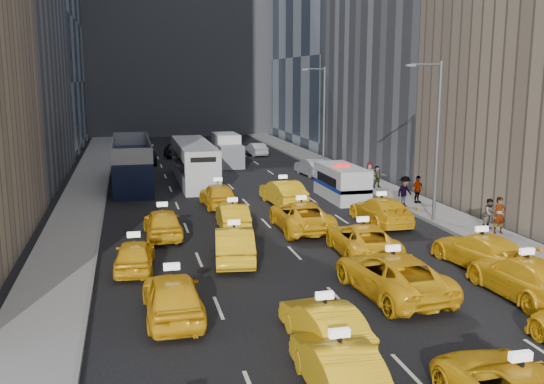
# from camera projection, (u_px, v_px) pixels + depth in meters

# --- Properties ---
(ground) EXTENTS (160.00, 160.00, 0.00)m
(ground) POSITION_uv_depth(u_px,v_px,m) (357.00, 318.00, 20.83)
(ground) COLOR black
(ground) RESTS_ON ground
(sidewalk_west) EXTENTS (3.00, 90.00, 0.15)m
(sidewalk_west) POSITION_uv_depth(u_px,v_px,m) (85.00, 194.00, 42.30)
(sidewalk_west) COLOR gray
(sidewalk_west) RESTS_ON ground
(sidewalk_east) EXTENTS (3.00, 90.00, 0.15)m
(sidewalk_east) POSITION_uv_depth(u_px,v_px,m) (366.00, 182.00, 47.09)
(sidewalk_east) COLOR gray
(sidewalk_east) RESTS_ON ground
(curb_west) EXTENTS (0.15, 90.00, 0.18)m
(curb_west) POSITION_uv_depth(u_px,v_px,m) (106.00, 193.00, 42.63)
(curb_west) COLOR slate
(curb_west) RESTS_ON ground
(curb_east) EXTENTS (0.15, 90.00, 0.18)m
(curb_east) POSITION_uv_depth(u_px,v_px,m) (348.00, 183.00, 46.76)
(curb_east) COLOR slate
(curb_east) RESTS_ON ground
(streetlight_near) EXTENTS (2.15, 0.22, 9.00)m
(streetlight_near) POSITION_uv_depth(u_px,v_px,m) (436.00, 136.00, 33.47)
(streetlight_near) COLOR #595B60
(streetlight_near) RESTS_ON ground
(streetlight_far) EXTENTS (2.15, 0.22, 9.00)m
(streetlight_far) POSITION_uv_depth(u_px,v_px,m) (323.00, 114.00, 52.57)
(streetlight_far) COLOR #595B60
(streetlight_far) RESTS_ON ground
(taxi_1) EXTENTS (1.60, 4.47, 1.47)m
(taxi_1) POSITION_uv_depth(u_px,v_px,m) (338.00, 367.00, 15.71)
(taxi_1) COLOR yellow
(taxi_1) RESTS_ON ground
(taxi_4) EXTENTS (2.00, 4.79, 1.62)m
(taxi_4) POSITION_uv_depth(u_px,v_px,m) (173.00, 295.00, 20.65)
(taxi_4) COLOR yellow
(taxi_4) RESTS_ON ground
(taxi_5) EXTENTS (1.90, 4.41, 1.41)m
(taxi_5) POSITION_uv_depth(u_px,v_px,m) (324.00, 324.00, 18.52)
(taxi_5) COLOR yellow
(taxi_5) RESTS_ON ground
(taxi_6) EXTENTS (3.17, 6.02, 1.62)m
(taxi_6) POSITION_uv_depth(u_px,v_px,m) (392.00, 274.00, 22.87)
(taxi_6) COLOR yellow
(taxi_6) RESTS_ON ground
(taxi_7) EXTENTS (2.31, 5.44, 1.57)m
(taxi_7) POSITION_uv_depth(u_px,v_px,m) (525.00, 277.00, 22.62)
(taxi_7) COLOR yellow
(taxi_7) RESTS_ON ground
(taxi_8) EXTENTS (1.90, 4.11, 1.36)m
(taxi_8) POSITION_uv_depth(u_px,v_px,m) (135.00, 255.00, 25.77)
(taxi_8) COLOR yellow
(taxi_8) RESTS_ON ground
(taxi_9) EXTENTS (2.28, 4.97, 1.58)m
(taxi_9) POSITION_uv_depth(u_px,v_px,m) (234.00, 244.00, 27.04)
(taxi_9) COLOR yellow
(taxi_9) RESTS_ON ground
(taxi_10) EXTENTS (2.89, 5.56, 1.50)m
(taxi_10) POSITION_uv_depth(u_px,v_px,m) (362.00, 240.00, 27.97)
(taxi_10) COLOR yellow
(taxi_10) RESTS_ON ground
(taxi_11) EXTENTS (2.74, 5.39, 1.50)m
(taxi_11) POSITION_uv_depth(u_px,v_px,m) (480.00, 251.00, 26.19)
(taxi_11) COLOR yellow
(taxi_11) RESTS_ON ground
(taxi_12) EXTENTS (1.93, 4.55, 1.53)m
(taxi_12) POSITION_uv_depth(u_px,v_px,m) (163.00, 223.00, 31.04)
(taxi_12) COLOR yellow
(taxi_12) RESTS_ON ground
(taxi_13) EXTENTS (1.71, 4.37, 1.42)m
(taxi_13) POSITION_uv_depth(u_px,v_px,m) (233.00, 216.00, 32.77)
(taxi_13) COLOR yellow
(taxi_13) RESTS_ON ground
(taxi_14) EXTENTS (2.74, 5.72, 1.57)m
(taxi_14) POSITION_uv_depth(u_px,v_px,m) (301.00, 216.00, 32.55)
(taxi_14) COLOR yellow
(taxi_14) RESTS_ON ground
(taxi_15) EXTENTS (2.21, 5.32, 1.54)m
(taxi_15) POSITION_uv_depth(u_px,v_px,m) (381.00, 211.00, 33.86)
(taxi_15) COLOR yellow
(taxi_15) RESTS_ON ground
(taxi_16) EXTENTS (2.07, 4.67, 1.56)m
(taxi_16) POSITION_uv_depth(u_px,v_px,m) (218.00, 195.00, 38.36)
(taxi_16) COLOR yellow
(taxi_16) RESTS_ON ground
(taxi_17) EXTENTS (2.19, 5.05, 1.62)m
(taxi_17) POSITION_uv_depth(u_px,v_px,m) (283.00, 192.00, 39.03)
(taxi_17) COLOR yellow
(taxi_17) RESTS_ON ground
(nypd_van) EXTENTS (2.95, 5.90, 2.43)m
(nypd_van) POSITION_uv_depth(u_px,v_px,m) (342.00, 183.00, 40.81)
(nypd_van) COLOR silver
(nypd_van) RESTS_ON ground
(double_decker) EXTENTS (4.33, 12.23, 3.48)m
(double_decker) POSITION_uv_depth(u_px,v_px,m) (132.00, 163.00, 45.69)
(double_decker) COLOR black
(double_decker) RESTS_ON ground
(city_bus) EXTENTS (3.64, 12.28, 3.12)m
(city_bus) POSITION_uv_depth(u_px,v_px,m) (194.00, 163.00, 47.29)
(city_bus) COLOR silver
(city_bus) RESTS_ON ground
(box_truck) EXTENTS (2.80, 6.47, 2.87)m
(box_truck) POSITION_uv_depth(u_px,v_px,m) (227.00, 150.00, 56.58)
(box_truck) COLOR silver
(box_truck) RESTS_ON ground
(misc_car_0) EXTENTS (1.94, 4.56, 1.46)m
(misc_car_0) POSITION_uv_depth(u_px,v_px,m) (312.00, 167.00, 50.60)
(misc_car_0) COLOR #929398
(misc_car_0) RESTS_ON ground
(misc_car_1) EXTENTS (2.89, 6.05, 1.66)m
(misc_car_1) POSITION_uv_depth(u_px,v_px,m) (141.00, 155.00, 57.70)
(misc_car_1) COLOR black
(misc_car_1) RESTS_ON ground
(misc_car_2) EXTENTS (2.45, 4.88, 1.36)m
(misc_car_2) POSITION_uv_depth(u_px,v_px,m) (223.00, 147.00, 65.14)
(misc_car_2) COLOR gray
(misc_car_2) RESTS_ON ground
(misc_car_3) EXTENTS (1.90, 4.44, 1.49)m
(misc_car_3) POSITION_uv_depth(u_px,v_px,m) (174.00, 150.00, 62.15)
(misc_car_3) COLOR black
(misc_car_3) RESTS_ON ground
(misc_car_4) EXTENTS (1.86, 4.21, 1.34)m
(misc_car_4) POSITION_uv_depth(u_px,v_px,m) (256.00, 149.00, 63.49)
(misc_car_4) COLOR #A6A9AE
(misc_car_4) RESTS_ON ground
(pedestrian_0) EXTENTS (0.72, 0.49, 1.92)m
(pedestrian_0) POSITION_uv_depth(u_px,v_px,m) (499.00, 215.00, 31.27)
(pedestrian_0) COLOR gray
(pedestrian_0) RESTS_ON sidewalk_east
(pedestrian_1) EXTENTS (0.90, 0.65, 1.66)m
(pedestrian_1) POSITION_uv_depth(u_px,v_px,m) (490.00, 214.00, 32.18)
(pedestrian_1) COLOR gray
(pedestrian_1) RESTS_ON sidewalk_east
(pedestrian_2) EXTENTS (1.35, 0.97, 1.93)m
(pedestrian_2) POSITION_uv_depth(u_px,v_px,m) (405.00, 191.00, 37.73)
(pedestrian_2) COLOR gray
(pedestrian_2) RESTS_ON sidewalk_east
(pedestrian_3) EXTENTS (1.14, 0.86, 1.78)m
(pedestrian_3) POSITION_uv_depth(u_px,v_px,m) (417.00, 189.00, 38.85)
(pedestrian_3) COLOR gray
(pedestrian_3) RESTS_ON sidewalk_east
(pedestrian_4) EXTENTS (1.03, 0.78, 1.87)m
(pedestrian_4) POSITION_uv_depth(u_px,v_px,m) (369.00, 175.00, 44.34)
(pedestrian_4) COLOR gray
(pedestrian_4) RESTS_ON sidewalk_east
(pedestrian_5) EXTENTS (1.54, 0.65, 1.60)m
(pedestrian_5) POSITION_uv_depth(u_px,v_px,m) (377.00, 177.00, 44.32)
(pedestrian_5) COLOR gray
(pedestrian_5) RESTS_ON sidewalk_east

